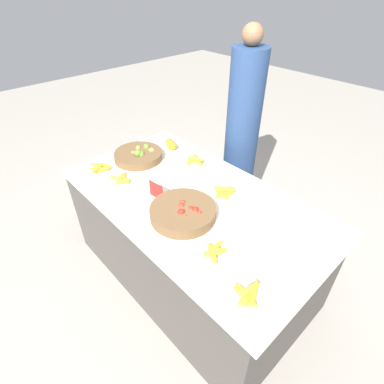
{
  "coord_description": "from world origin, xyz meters",
  "views": [
    {
      "loc": [
        1.17,
        -1.08,
        2.02
      ],
      "look_at": [
        0.0,
        0.0,
        0.83
      ],
      "focal_mm": 28.0,
      "sensor_mm": 36.0,
      "label": 1
    }
  ],
  "objects_px": {
    "metal_bowl": "(263,210)",
    "price_sign": "(156,191)",
    "tomato_basket": "(183,212)",
    "vendor_person": "(241,141)",
    "lime_bowl": "(139,155)"
  },
  "relations": [
    {
      "from": "metal_bowl",
      "to": "price_sign",
      "type": "bearing_deg",
      "value": -147.95
    },
    {
      "from": "metal_bowl",
      "to": "price_sign",
      "type": "distance_m",
      "value": 0.7
    },
    {
      "from": "tomato_basket",
      "to": "price_sign",
      "type": "height_order",
      "value": "price_sign"
    },
    {
      "from": "tomato_basket",
      "to": "metal_bowl",
      "type": "distance_m",
      "value": 0.49
    },
    {
      "from": "tomato_basket",
      "to": "metal_bowl",
      "type": "relative_size",
      "value": 1.08
    },
    {
      "from": "tomato_basket",
      "to": "vendor_person",
      "type": "bearing_deg",
      "value": 110.34
    },
    {
      "from": "lime_bowl",
      "to": "tomato_basket",
      "type": "bearing_deg",
      "value": -14.83
    },
    {
      "from": "vendor_person",
      "to": "lime_bowl",
      "type": "bearing_deg",
      "value": -116.82
    },
    {
      "from": "lime_bowl",
      "to": "metal_bowl",
      "type": "xyz_separation_m",
      "value": [
        1.1,
        0.16,
        0.01
      ]
    },
    {
      "from": "lime_bowl",
      "to": "tomato_basket",
      "type": "xyz_separation_m",
      "value": [
        0.78,
        -0.21,
        0.0
      ]
    },
    {
      "from": "tomato_basket",
      "to": "price_sign",
      "type": "xyz_separation_m",
      "value": [
        -0.27,
        -0.0,
        0.02
      ]
    },
    {
      "from": "tomato_basket",
      "to": "price_sign",
      "type": "bearing_deg",
      "value": -179.24
    },
    {
      "from": "lime_bowl",
      "to": "vendor_person",
      "type": "height_order",
      "value": "vendor_person"
    },
    {
      "from": "metal_bowl",
      "to": "price_sign",
      "type": "height_order",
      "value": "price_sign"
    },
    {
      "from": "lime_bowl",
      "to": "price_sign",
      "type": "relative_size",
      "value": 3.22
    }
  ]
}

